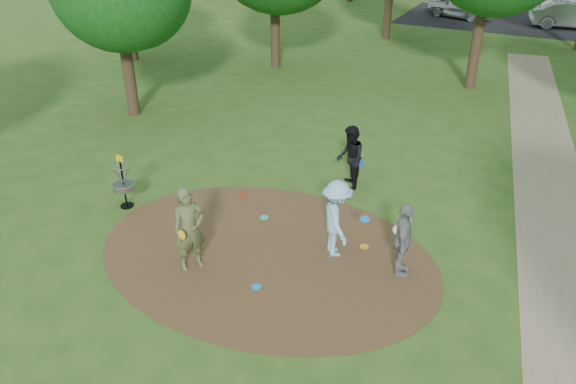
% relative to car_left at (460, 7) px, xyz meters
% --- Properties ---
extents(ground, '(100.00, 100.00, 0.00)m').
position_rel_car_left_xyz_m(ground, '(1.41, -29.55, -0.73)').
color(ground, '#2D5119').
rests_on(ground, ground).
extents(dirt_clearing, '(8.40, 8.40, 0.02)m').
position_rel_car_left_xyz_m(dirt_clearing, '(1.41, -29.55, -0.72)').
color(dirt_clearing, '#47301C').
rests_on(dirt_clearing, ground).
extents(footpath, '(7.55, 39.89, 0.01)m').
position_rel_car_left_xyz_m(footpath, '(7.91, -27.55, -0.72)').
color(footpath, '#8C7A5B').
rests_on(footpath, ground).
extents(parking_lot, '(14.00, 8.00, 0.01)m').
position_rel_car_left_xyz_m(parking_lot, '(3.41, 0.45, -0.72)').
color(parking_lot, black).
rests_on(parking_lot, ground).
extents(player_observer_with_disc, '(0.82, 0.89, 2.04)m').
position_rel_car_left_xyz_m(player_observer_with_disc, '(0.14, -30.75, 0.29)').
color(player_observer_with_disc, '#586038').
rests_on(player_observer_with_disc, ground).
extents(player_throwing_with_disc, '(1.48, 1.42, 1.92)m').
position_rel_car_left_xyz_m(player_throwing_with_disc, '(2.89, -28.79, 0.23)').
color(player_throwing_with_disc, '#94C8DC').
rests_on(player_throwing_with_disc, ground).
extents(player_walking_with_disc, '(1.04, 1.14, 1.90)m').
position_rel_car_left_xyz_m(player_walking_with_disc, '(1.99, -25.53, 0.22)').
color(player_walking_with_disc, black).
rests_on(player_walking_with_disc, ground).
extents(player_waiting_with_disc, '(0.71, 1.14, 1.81)m').
position_rel_car_left_xyz_m(player_waiting_with_disc, '(4.50, -28.89, 0.18)').
color(player_waiting_with_disc, gray).
rests_on(player_waiting_with_disc, ground).
extents(disc_ground_cyan, '(0.22, 0.22, 0.02)m').
position_rel_car_left_xyz_m(disc_ground_cyan, '(0.61, -28.13, -0.70)').
color(disc_ground_cyan, '#1AD6BE').
rests_on(disc_ground_cyan, dirt_clearing).
extents(disc_ground_blue, '(0.22, 0.22, 0.02)m').
position_rel_car_left_xyz_m(disc_ground_blue, '(1.85, -30.78, -0.70)').
color(disc_ground_blue, '#0D88E8').
rests_on(disc_ground_blue, dirt_clearing).
extents(disc_ground_red, '(0.22, 0.22, 0.02)m').
position_rel_car_left_xyz_m(disc_ground_red, '(-0.53, -27.31, -0.70)').
color(disc_ground_red, red).
rests_on(disc_ground_red, dirt_clearing).
extents(car_left, '(4.61, 3.12, 1.46)m').
position_rel_car_left_xyz_m(car_left, '(0.00, 0.00, 0.00)').
color(car_left, '#A1A5A8').
rests_on(car_left, ground).
extents(car_right, '(5.15, 2.59, 1.62)m').
position_rel_car_left_xyz_m(car_right, '(6.81, -0.08, 0.08)').
color(car_right, '#95999C').
rests_on(car_right, ground).
extents(disc_ground_orange, '(0.22, 0.22, 0.02)m').
position_rel_car_left_xyz_m(disc_ground_orange, '(3.44, -28.25, -0.70)').
color(disc_ground_orange, orange).
rests_on(disc_ground_orange, dirt_clearing).
extents(disc_golf_basket, '(0.63, 0.63, 1.54)m').
position_rel_car_left_xyz_m(disc_golf_basket, '(-3.09, -29.25, 0.15)').
color(disc_golf_basket, black).
rests_on(disc_golf_basket, ground).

